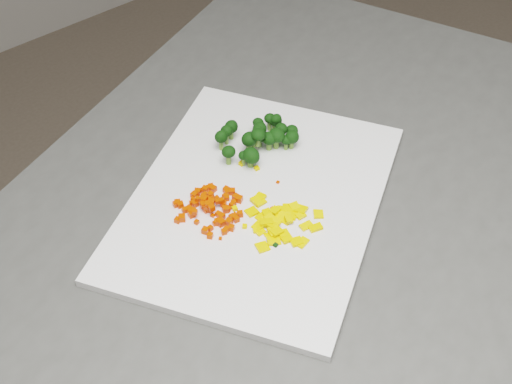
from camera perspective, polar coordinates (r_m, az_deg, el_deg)
counter_block at (r=1.31m, az=2.23°, el=-14.09°), size 1.18×1.02×0.90m
cutting_board at (r=0.94m, az=0.00°, el=-0.66°), size 0.50×0.47×0.01m
carrot_pile at (r=0.91m, az=-3.84°, el=-1.04°), size 0.09×0.09×0.02m
pepper_pile at (r=0.90m, az=2.02°, el=-2.13°), size 0.10×0.10×0.01m
broccoli_pile at (r=0.99m, az=0.10°, el=4.66°), size 0.11×0.11×0.05m
carrot_cube_0 at (r=0.93m, az=-4.97°, el=-0.25°), size 0.01×0.01×0.01m
carrot_cube_1 at (r=0.91m, az=-4.16°, el=-1.08°), size 0.01×0.01×0.01m
carrot_cube_2 at (r=0.91m, az=-3.99°, el=-1.22°), size 0.01×0.01×0.01m
carrot_cube_3 at (r=0.93m, az=-4.27°, el=-0.32°), size 0.01×0.01×0.01m
carrot_cube_4 at (r=0.93m, az=-5.19°, el=-0.90°), size 0.01×0.01×0.01m
carrot_cube_5 at (r=0.90m, az=-1.58°, el=-2.20°), size 0.01×0.01×0.01m
carrot_cube_6 at (r=0.89m, az=-3.68°, el=-2.91°), size 0.01×0.01×0.01m
carrot_cube_7 at (r=0.91m, az=-3.61°, el=-0.85°), size 0.01×0.01×0.01m
carrot_cube_8 at (r=0.91m, az=-1.29°, el=-1.77°), size 0.01×0.01×0.01m
carrot_cube_9 at (r=0.94m, az=-4.10°, el=0.23°), size 0.01×0.01×0.01m
carrot_cube_10 at (r=0.92m, az=-3.59°, el=-0.61°), size 0.01×0.01×0.01m
carrot_cube_11 at (r=0.91m, az=-3.86°, el=-1.01°), size 0.01×0.01×0.01m
carrot_cube_12 at (r=0.91m, az=-3.12°, el=-0.77°), size 0.01×0.01×0.01m
carrot_cube_13 at (r=0.92m, az=-5.40°, el=-1.33°), size 0.01×0.01×0.01m
carrot_cube_14 at (r=0.92m, az=-3.72°, el=-1.42°), size 0.01×0.01×0.01m
carrot_cube_15 at (r=0.91m, az=-2.43°, el=-1.39°), size 0.01×0.01×0.01m
carrot_cube_16 at (r=0.91m, az=-4.26°, el=-1.03°), size 0.01×0.01×0.01m
carrot_cube_17 at (r=0.92m, az=-2.56°, el=-1.22°), size 0.01×0.01×0.01m
carrot_cube_18 at (r=0.94m, az=-4.61°, el=0.07°), size 0.01×0.01×0.01m
carrot_cube_19 at (r=0.92m, az=-4.11°, el=-0.91°), size 0.01×0.01×0.01m
carrot_cube_20 at (r=0.90m, az=-2.92°, el=-2.31°), size 0.01×0.01×0.01m
carrot_cube_21 at (r=0.89m, az=-4.07°, el=-3.09°), size 0.01×0.01×0.01m
carrot_cube_22 at (r=0.94m, az=-2.39°, el=0.19°), size 0.01×0.01×0.01m
carrot_cube_23 at (r=0.90m, az=-3.15°, el=-2.43°), size 0.01×0.01×0.01m
carrot_cube_24 at (r=0.91m, az=-4.24°, el=-1.03°), size 0.01×0.01×0.01m
carrot_cube_25 at (r=0.92m, az=-1.93°, el=-1.02°), size 0.01×0.01×0.01m
carrot_cube_26 at (r=0.94m, az=-4.26°, el=0.15°), size 0.01×0.01×0.01m
carrot_cube_27 at (r=0.90m, az=-2.80°, el=-1.98°), size 0.01×0.01×0.01m
carrot_cube_28 at (r=0.92m, az=-5.02°, el=-0.91°), size 0.01×0.01×0.01m
carrot_cube_29 at (r=0.92m, az=-1.81°, el=-0.84°), size 0.01×0.01×0.01m
carrot_cube_30 at (r=0.93m, az=-5.06°, el=-0.55°), size 0.01×0.01×0.01m
carrot_cube_31 at (r=0.91m, az=-3.58°, el=-1.27°), size 0.01×0.01×0.01m
carrot_cube_32 at (r=0.92m, az=-4.20°, el=-0.60°), size 0.01×0.01×0.01m
carrot_cube_33 at (r=0.91m, az=-5.18°, el=-1.78°), size 0.01×0.01×0.01m
carrot_cube_34 at (r=0.94m, az=-3.46°, el=0.25°), size 0.01×0.01×0.01m
carrot_cube_35 at (r=0.91m, az=-1.68°, el=-1.85°), size 0.01×0.01×0.01m
carrot_cube_36 at (r=0.94m, az=-3.63°, el=0.43°), size 0.01×0.01×0.01m
carrot_cube_37 at (r=0.92m, az=-2.78°, el=-0.69°), size 0.01×0.01×0.01m
carrot_cube_38 at (r=0.91m, az=-3.03°, el=-1.77°), size 0.01×0.01×0.01m
carrot_cube_39 at (r=0.90m, az=-1.94°, el=-2.02°), size 0.01×0.01×0.01m
carrot_cube_40 at (r=0.90m, az=-3.30°, el=-2.52°), size 0.01×0.01×0.01m
carrot_cube_41 at (r=0.92m, az=-4.69°, el=-0.54°), size 0.01×0.01×0.01m
carrot_cube_42 at (r=0.89m, az=-2.38°, el=-3.00°), size 0.01×0.01×0.01m
carrot_cube_43 at (r=0.91m, az=-5.15°, el=-1.56°), size 0.01×0.01×0.01m
carrot_cube_44 at (r=0.93m, az=-1.59°, el=-0.45°), size 0.01×0.01×0.01m
carrot_cube_45 at (r=0.89m, az=-2.58°, el=-3.19°), size 0.01×0.01×0.01m
carrot_cube_46 at (r=0.92m, az=-4.24°, el=-0.88°), size 0.01×0.01×0.01m
carrot_cube_47 at (r=0.93m, az=-2.31°, el=-0.03°), size 0.01×0.01×0.01m
carrot_cube_48 at (r=0.90m, az=-2.81°, el=-2.46°), size 0.01×0.01×0.01m
carrot_cube_49 at (r=0.91m, az=-5.95°, el=-2.07°), size 0.01×0.01×0.01m
carrot_cube_50 at (r=0.92m, az=-6.08°, el=-1.01°), size 0.01×0.01×0.01m
carrot_cube_51 at (r=0.93m, az=-1.37°, el=-0.57°), size 0.01×0.01×0.01m
carrot_cube_52 at (r=0.90m, az=-3.05°, el=-2.42°), size 0.01×0.01×0.01m
carrot_cube_53 at (r=0.93m, az=-2.46°, el=-0.34°), size 0.01×0.01×0.01m
carrot_cube_54 at (r=0.91m, az=-6.29°, el=-2.24°), size 0.01×0.01×0.01m
carrot_cube_55 at (r=0.93m, az=-3.70°, el=-0.56°), size 0.01×0.01×0.01m
carrot_cube_56 at (r=0.92m, az=-4.32°, el=-0.62°), size 0.01×0.01×0.01m
carrot_cube_57 at (r=0.93m, az=-6.43°, el=-0.97°), size 0.01×0.01×0.01m
carrot_cube_58 at (r=0.94m, az=-1.92°, el=0.04°), size 0.01×0.01×0.01m
carrot_cube_59 at (r=0.88m, az=-3.69°, el=-3.50°), size 0.01×0.01×0.01m
carrot_cube_60 at (r=0.93m, az=-6.30°, el=-0.89°), size 0.01×0.01×0.01m
carrot_cube_61 at (r=0.92m, az=-3.89°, el=-1.16°), size 0.01×0.01×0.01m
carrot_cube_62 at (r=0.90m, az=-4.90°, el=-1.62°), size 0.01×0.01×0.01m
carrot_cube_63 at (r=0.92m, az=-4.92°, el=-0.92°), size 0.01×0.01×0.01m
carrot_cube_64 at (r=0.90m, az=-4.77°, el=-2.41°), size 0.01×0.01×0.01m
carrot_cube_65 at (r=0.90m, az=-2.19°, el=-2.41°), size 0.01×0.01×0.01m
carrot_cube_66 at (r=0.92m, az=-2.62°, el=-0.96°), size 0.01×0.01×0.01m
carrot_cube_67 at (r=0.89m, az=-1.99°, el=-2.88°), size 0.01×0.01×0.01m
carrot_cube_68 at (r=0.94m, az=-3.77°, el=0.32°), size 0.01×0.01×0.01m
carrot_cube_69 at (r=0.94m, az=-4.70°, el=0.03°), size 0.01×0.01×0.01m
carrot_cube_70 at (r=0.93m, az=-4.05°, el=-0.33°), size 0.01×0.01×0.01m
carrot_cube_71 at (r=0.92m, az=-5.73°, el=-1.44°), size 0.01×0.01×0.01m
carrot_cube_72 at (r=0.92m, az=-2.20°, el=-1.35°), size 0.01×0.01×0.01m
carrot_cube_73 at (r=0.93m, az=-2.35°, el=-0.48°), size 0.01×0.01×0.01m
carrot_cube_74 at (r=0.93m, az=-3.16°, el=-0.50°), size 0.01×0.01×0.01m
carrot_cube_75 at (r=0.92m, az=-3.69°, el=-0.46°), size 0.01×0.01×0.01m
carrot_cube_76 at (r=0.92m, az=-3.67°, el=-0.22°), size 0.01×0.01×0.01m
carrot_cube_77 at (r=0.91m, az=-4.03°, el=-1.49°), size 0.01×0.01×0.01m
carrot_cube_78 at (r=0.92m, az=-6.06°, el=-1.02°), size 0.01×0.01×0.01m
pepper_chunk_0 at (r=0.91m, az=-0.34°, el=-1.59°), size 0.02×0.02×0.00m
pepper_chunk_1 at (r=0.91m, az=1.52°, el=-1.48°), size 0.01×0.01×0.00m
pepper_chunk_2 at (r=0.92m, az=3.12°, el=-1.20°), size 0.01×0.02×0.01m
pepper_chunk_3 at (r=0.90m, az=4.79°, el=-2.86°), size 0.02×0.01×0.01m
pepper_chunk_4 at (r=0.87m, az=0.53°, el=-4.43°), size 0.02×0.02×0.00m
pepper_chunk_5 at (r=0.92m, az=2.65°, el=-1.28°), size 0.02×0.02×0.00m
pepper_chunk_6 at (r=0.89m, az=1.29°, el=-2.51°), size 0.02×0.02×0.01m
pepper_chunk_7 at (r=0.91m, az=2.87°, el=-1.86°), size 0.02×0.02×0.01m
pepper_chunk_8 at (r=0.91m, az=2.28°, el=-2.01°), size 0.02×0.02×0.01m
pepper_chunk_9 at (r=0.92m, az=3.59°, el=-1.41°), size 0.02×0.02×0.01m
pepper_chunk_10 at (r=0.91m, az=2.34°, el=-2.10°), size 0.02×0.02×0.00m
pepper_chunk_11 at (r=0.89m, az=0.07°, el=-2.99°), size 0.01×0.02×0.00m
pepper_chunk_12 at (r=0.89m, az=1.27°, el=-3.44°), size 0.02×0.01×0.00m
pepper_chunk_13 at (r=0.89m, az=2.22°, el=-3.36°), size 0.02×0.02×0.01m
pepper_chunk_14 at (r=0.90m, az=1.08°, el=-2.10°), size 0.01×0.01×0.00m
pepper_chunk_15 at (r=0.88m, az=3.26°, el=-3.99°), size 0.02×0.02×0.00m
pepper_chunk_16 at (r=0.90m, az=1.44°, el=-2.39°), size 0.01×0.02×0.01m
pepper_chunk_17 at (r=0.91m, az=0.46°, el=-2.02°), size 0.02×0.01×0.00m
pepper_chunk_18 at (r=0.93m, az=0.19°, el=-0.72°), size 0.02×0.02×0.01m
pepper_chunk_19 at (r=0.89m, az=0.85°, el=-2.43°), size 0.02×0.02×0.01m
pepper_chunk_20 at (r=0.90m, az=0.22°, el=-2.74°), size 0.02×0.02×0.01m
pepper_chunk_21 at (r=0.92m, az=2.03°, el=-1.41°), size 0.02×0.02×0.00m
pepper_chunk_22 at (r=0.93m, az=0.33°, el=-0.40°), size 0.02×0.02×0.01m
pepper_chunk_23 at (r=0.89m, az=1.42°, el=-3.15°), size 0.02×0.02×0.01m
pepper_chunk_24 at (r=0.90m, az=0.73°, el=-2.49°), size 0.01×0.02×0.01m
pepper_chunk_25 at (r=0.90m, az=1.79°, el=-2.15°), size 0.02×0.02×0.00m
pepper_chunk_26 at (r=0.90m, az=2.63°, el=-2.19°), size 0.01×0.01×0.01m
pepper_chunk_27 at (r=0.91m, az=3.61°, el=-1.89°), size 0.01×0.01×0.01m
pepper_chunk_28 at (r=0.90m, az=2.34°, el=-2.19°), size 0.01×0.02×0.00m
pepper_chunk_29 at (r=0.89m, az=0.35°, el=-3.21°), size 0.01×0.01×0.00m
pepper_chunk_30 at (r=0.88m, az=1.42°, el=-3.93°), size 0.02×0.02×0.01m
pepper_chunk_31 at (r=0.91m, az=0.91°, el=-1.71°), size 0.02×0.02×0.01m
pepper_chunk_32 at (r=0.90m, az=4.05°, el=-2.72°), size 0.02×0.01×0.01m
pepper_chunk_33 at (r=0.88m, az=2.48°, el=-3.76°), size 0.02×0.01×0.01m
pepper_chunk_34 at (r=0.88m, az=1.65°, el=-3.14°), size 0.02×0.01×0.00m
pepper_chunk_35 at (r=0.88m, az=3.74°, el=-4.06°), size 0.02×0.01×0.00m
pepper_chunk_36 at (r=0.91m, az=5.01°, el=-1.78°), size 0.02×0.02×0.01m
broccoli_floret_0 at (r=0.97m, az=-0.44°, el=2.69°), size 0.03×0.03×0.03m
broccoli_floret_1 at (r=0.99m, az=1.62°, el=4.25°), size 0.03×0.03×0.03m
broccoli_floret_2 at (r=0.99m, az=2.42°, el=3.93°), size 0.02×0.02×0.02m
broccoli_floret_3 at (r=0.99m, az=0.10°, el=4.71°), size 0.02×0.02×0.02m
broccoli_floret_4 at (r=1.01m, az=2.00°, el=4.79°), size 0.02×0.02×0.03m
broccoli_floret_5 at (r=1.01m, az=0.26°, el=4.84°), size 0.03×0.03×0.03m
broccoli_floret_6 at (r=0.99m, az=-2.82°, el=4.10°), size 0.03×0.03×0.03m
broccoli_floret_7 at (r=0.99m, az=-0.24°, el=3.90°), size 0.02×0.02×0.03m
broccoli_floret_8 at (r=1.00m, az=0.30°, el=4.17°), size 0.02×0.02×0.02m
broccoli_floret_9 at (r=0.99m, az=1.05°, el=4.06°), size 0.03×0.03×0.03m
broccoli_floret_10 at (r=1.01m, az=-2.02°, el=4.94°), size 0.03×0.03×0.03m
broccoli_floret_11 at (r=1.02m, az=1.57°, el=5.48°), size 0.02×0.02×0.03m
broccoli_floret_12 at (r=1.01m, az=2.86°, el=4.76°), size 0.02×0.02×0.02m
broccoli_floret_13 at (r=0.97m, az=-2.23°, el=2.92°), size 0.03×0.03×0.03m
broccoli_floret_14 at (r=1.00m, az=-2.38°, el=4.55°), size 0.02×0.02×0.03m
broccoli_floret_15 at (r=1.02m, az=1.55°, el=5.46°), size 0.02×0.02×0.03m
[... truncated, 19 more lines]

